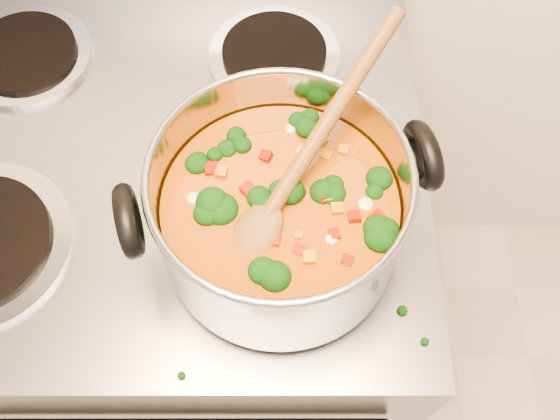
{
  "coord_description": "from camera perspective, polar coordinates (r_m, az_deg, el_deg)",
  "views": [
    {
      "loc": [
        0.11,
        0.71,
        1.59
      ],
      "look_at": [
        0.11,
        1.01,
        1.01
      ],
      "focal_mm": 40.0,
      "sensor_mm": 36.0,
      "label": 1
    }
  ],
  "objects": [
    {
      "name": "stockpot",
      "position": [
        0.66,
        -0.0,
        -0.25
      ],
      "size": [
        0.33,
        0.27,
        0.16
      ],
      "rotation": [
        0.0,
        0.0,
        0.25
      ],
      "color": "#A8A8B0",
      "rests_on": "electric_range"
    },
    {
      "name": "cooktop_crumbs",
      "position": [
        0.71,
        4.72,
        -8.7
      ],
      "size": [
        0.32,
        0.32,
        0.01
      ],
      "color": "black",
      "rests_on": "electric_range"
    },
    {
      "name": "electric_range",
      "position": [
        1.22,
        -8.57,
        -5.88
      ],
      "size": [
        0.73,
        0.66,
        1.08
      ],
      "color": "gray",
      "rests_on": "ground"
    },
    {
      "name": "wooden_spoon",
      "position": [
        0.63,
        1.15,
        3.09
      ],
      "size": [
        0.2,
        0.27,
        0.12
      ],
      "rotation": [
        0.0,
        0.0,
        0.96
      ],
      "color": "brown",
      "rests_on": "stockpot"
    }
  ]
}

